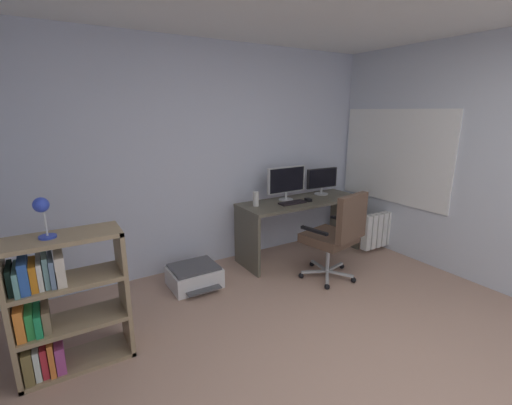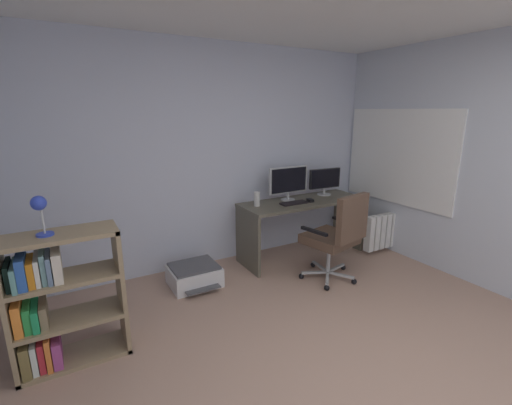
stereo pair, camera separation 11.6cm
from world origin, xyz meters
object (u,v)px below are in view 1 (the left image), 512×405
(desktop_speaker, at_px, (256,199))
(desk_lamp, at_px, (42,211))
(desk, at_px, (301,214))
(computer_mouse, at_px, (308,200))
(monitor_main, at_px, (286,181))
(monitor_secondary, at_px, (322,179))
(keyboard, at_px, (292,203))
(office_chair, at_px, (337,233))
(bookshelf, at_px, (57,307))
(radiator, at_px, (382,229))
(printer, at_px, (194,276))

(desktop_speaker, bearing_deg, desk_lamp, -159.60)
(desk, relative_size, desktop_speaker, 9.51)
(computer_mouse, height_order, desktop_speaker, desktop_speaker)
(desktop_speaker, bearing_deg, monitor_main, 5.73)
(desk, xyz_separation_m, monitor_main, (-0.16, 0.11, 0.43))
(monitor_secondary, relative_size, computer_mouse, 4.65)
(keyboard, relative_size, office_chair, 0.34)
(desktop_speaker, distance_m, bookshelf, 2.29)
(monitor_main, height_order, office_chair, monitor_main)
(computer_mouse, height_order, bookshelf, bookshelf)
(monitor_main, relative_size, desktop_speaker, 3.23)
(keyboard, xyz_separation_m, radiator, (1.26, -0.35, -0.46))
(monitor_main, distance_m, bookshelf, 2.77)
(monitor_main, xyz_separation_m, monitor_secondary, (0.58, 0.00, -0.04))
(keyboard, bearing_deg, office_chair, -81.26)
(printer, bearing_deg, bookshelf, -152.50)
(bookshelf, bearing_deg, computer_mouse, 12.92)
(monitor_main, xyz_separation_m, bookshelf, (-2.60, -0.84, -0.49))
(computer_mouse, bearing_deg, desktop_speaker, -179.95)
(desktop_speaker, height_order, bookshelf, bookshelf)
(computer_mouse, bearing_deg, printer, -168.45)
(monitor_secondary, height_order, desktop_speaker, monitor_secondary)
(monitor_secondary, height_order, bookshelf, monitor_secondary)
(computer_mouse, xyz_separation_m, bookshelf, (-2.80, -0.64, -0.27))
(computer_mouse, bearing_deg, keyboard, -170.71)
(office_chair, xyz_separation_m, radiator, (1.16, 0.32, -0.26))
(computer_mouse, xyz_separation_m, office_chair, (-0.14, -0.66, -0.21))
(bookshelf, distance_m, radiator, 3.83)
(monitor_secondary, height_order, radiator, monitor_secondary)
(desk, relative_size, desk_lamp, 5.80)
(monitor_main, relative_size, bookshelf, 0.55)
(desktop_speaker, bearing_deg, radiator, -15.96)
(bookshelf, relative_size, desk_lamp, 3.60)
(monitor_secondary, distance_m, radiator, 1.05)
(monitor_secondary, bearing_deg, desktop_speaker, -177.42)
(monitor_secondary, bearing_deg, radiator, -40.02)
(monitor_secondary, bearing_deg, bookshelf, -165.27)
(monitor_main, relative_size, monitor_secondary, 1.18)
(desktop_speaker, distance_m, office_chair, 1.00)
(bookshelf, bearing_deg, desktop_speaker, 20.38)
(monitor_secondary, relative_size, bookshelf, 0.46)
(printer, bearing_deg, desk_lamp, -152.46)
(printer, bearing_deg, desk, 2.59)
(monitor_main, distance_m, monitor_secondary, 0.59)
(desktop_speaker, bearing_deg, monitor_secondary, 2.58)
(computer_mouse, bearing_deg, desk, 126.44)
(monitor_secondary, relative_size, radiator, 0.67)
(computer_mouse, xyz_separation_m, desktop_speaker, (-0.67, 0.15, 0.07))
(monitor_secondary, xyz_separation_m, office_chair, (-0.53, -0.85, -0.39))
(computer_mouse, bearing_deg, bookshelf, -154.68)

